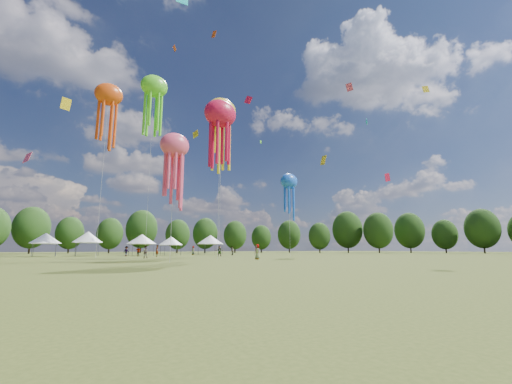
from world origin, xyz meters
TOP-DOWN VIEW (x-y plane):
  - ground at (0.00, 0.00)m, footprint 300.00×300.00m
  - spectator_near at (-6.80, 36.40)m, footprint 0.91×0.79m
  - spectators_far at (3.03, 46.08)m, footprint 20.33×33.73m
  - festival_tents at (-3.23, 56.84)m, footprint 35.20×8.07m
  - show_kites at (2.74, 43.75)m, footprint 30.01×33.45m
  - small_kites at (-0.21, 38.99)m, footprint 78.91×47.12m
  - treeline at (-3.87, 62.51)m, footprint 201.57×95.24m

SIDE VIEW (x-z plane):
  - ground at x=0.00m, z-range 0.00..0.00m
  - spectator_near at x=-6.80m, z-range 0.00..1.62m
  - spectators_far at x=3.03m, z-range -0.04..1.80m
  - festival_tents at x=-3.23m, z-range 0.93..5.20m
  - treeline at x=-3.87m, z-range -0.17..13.26m
  - show_kites at x=2.74m, z-range 6.78..39.43m
  - small_kites at x=-0.21m, z-range 7.43..53.56m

